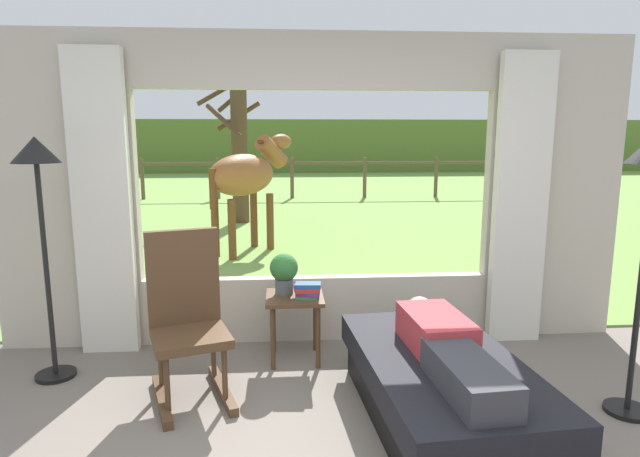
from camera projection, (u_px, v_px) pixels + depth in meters
back_wall_with_window at (316, 195)px, 4.41m from camera, size 5.20×0.12×2.55m
curtain_panel_left at (102, 205)px, 4.16m from camera, size 0.44×0.10×2.40m
curtain_panel_right at (520, 201)px, 4.40m from camera, size 0.44×0.10×2.40m
outdoor_pasture_lawn at (292, 195)px, 15.33m from camera, size 36.00×21.68×0.02m
distant_hill_ridge at (287, 146)px, 24.78m from camera, size 36.00×2.00×2.40m
recliner_sofa at (440, 388)px, 3.24m from camera, size 1.03×1.77×0.42m
reclining_person at (445, 345)px, 3.14m from camera, size 0.39×1.44×0.22m
rocking_chair at (187, 317)px, 3.55m from camera, size 0.65×0.79×1.12m
side_table at (295, 307)px, 4.11m from camera, size 0.44×0.44×0.52m
potted_plant at (284, 271)px, 4.12m from camera, size 0.22×0.22×0.32m
book_stack at (307, 291)px, 4.03m from camera, size 0.21×0.15×0.12m
floor_lamp_left at (39, 186)px, 3.64m from camera, size 0.32×0.32×1.74m
horse at (246, 176)px, 7.72m from camera, size 1.39×1.64×1.73m
pasture_tree at (239, 150)px, 10.37m from camera, size 1.38×1.43×3.10m
pasture_fence_line at (292, 172)px, 14.43m from camera, size 16.10×0.10×1.10m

